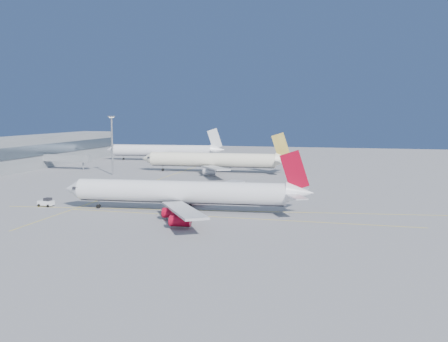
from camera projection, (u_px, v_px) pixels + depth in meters
The scene contains 9 objects.
ground at pixel (228, 207), 138.46m from camera, with size 500.00×500.00×0.00m, color slate.
terminal at pixel (44, 150), 247.38m from camera, with size 18.40×110.00×15.00m.
jet_bridge at pixel (69, 158), 229.82m from camera, with size 23.60×3.60×6.90m.
taxiway_lines at pixel (185, 201), 148.14m from camera, with size 118.86×140.00×0.02m.
airliner_virgin at pixel (185, 192), 131.52m from camera, with size 67.65×60.59×16.68m.
airliner_etihad at pixel (216, 160), 218.27m from camera, with size 68.12×62.98×17.79m.
airliner_third at pixel (165, 151), 273.03m from camera, with size 66.62×61.07×17.87m.
pushback_tug at pixel (46, 202), 139.04m from camera, with size 4.39×2.83×2.40m.
light_mast at pixel (112, 140), 208.01m from camera, with size 2.13×2.13×24.68m.
Camera 1 is at (32.18, -132.54, 25.87)m, focal length 40.00 mm.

